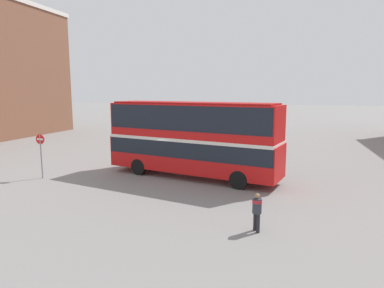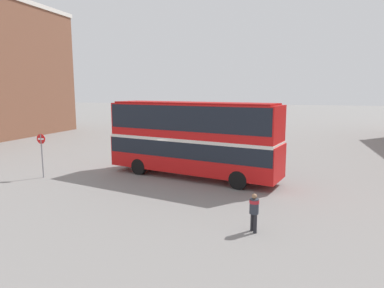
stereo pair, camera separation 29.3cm
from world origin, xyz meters
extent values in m
plane|color=gray|center=(0.00, 0.00, 0.00)|extent=(240.00, 240.00, 0.00)
cube|color=red|center=(0.76, -0.22, 1.46)|extent=(11.48, 4.95, 2.01)
cube|color=red|center=(0.76, -0.22, 3.56)|extent=(11.30, 4.84, 2.20)
cube|color=black|center=(0.76, -0.22, 1.91)|extent=(11.38, 4.95, 0.98)
cube|color=black|center=(0.76, -0.22, 3.83)|extent=(11.14, 4.83, 1.50)
cube|color=silver|center=(0.76, -0.22, 2.49)|extent=(11.38, 4.95, 0.20)
cube|color=#A91111|center=(0.76, -0.22, 4.71)|extent=(10.77, 4.55, 0.10)
cylinder|color=black|center=(4.50, 0.07, 0.53)|extent=(1.11, 0.53, 1.07)
cylinder|color=black|center=(4.00, -2.11, 0.53)|extent=(1.11, 0.53, 1.07)
cylinder|color=black|center=(-2.27, 1.62, 0.53)|extent=(1.11, 0.53, 1.07)
cylinder|color=black|center=(-2.77, -0.56, 0.53)|extent=(1.11, 0.53, 1.07)
cylinder|color=#232328|center=(5.55, -7.86, 0.37)|extent=(0.14, 0.14, 0.75)
cylinder|color=#232328|center=(5.42, -7.67, 0.37)|extent=(0.14, 0.14, 0.75)
cylinder|color=#2D333D|center=(5.48, -7.76, 1.04)|extent=(0.50, 0.50, 0.59)
cylinder|color=#B2232D|center=(5.48, -7.76, 1.23)|extent=(0.53, 0.53, 0.13)
sphere|color=#936B4C|center=(5.48, -7.76, 1.44)|extent=(0.20, 0.20, 0.20)
cube|color=slate|center=(-9.19, 14.42, 0.66)|extent=(4.87, 2.44, 0.76)
cube|color=black|center=(-9.37, 14.39, 1.33)|extent=(2.64, 1.91, 0.57)
cylinder|color=black|center=(-7.89, 15.41, 0.33)|extent=(0.68, 0.32, 0.65)
cylinder|color=black|center=(-7.64, 13.91, 0.33)|extent=(0.68, 0.32, 0.65)
cylinder|color=black|center=(-10.74, 14.94, 0.33)|extent=(0.68, 0.32, 0.65)
cylinder|color=black|center=(-10.49, 13.44, 0.33)|extent=(0.68, 0.32, 0.65)
cylinder|color=gray|center=(-8.27, -2.99, 1.38)|extent=(0.08, 0.08, 2.76)
cylinder|color=red|center=(-8.27, -2.99, 2.48)|extent=(0.61, 0.03, 0.61)
cube|color=white|center=(-8.27, -2.99, 2.48)|extent=(0.43, 0.04, 0.10)
camera|label=1|loc=(6.47, -20.69, 5.46)|focal=32.00mm
camera|label=2|loc=(6.75, -20.61, 5.46)|focal=32.00mm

